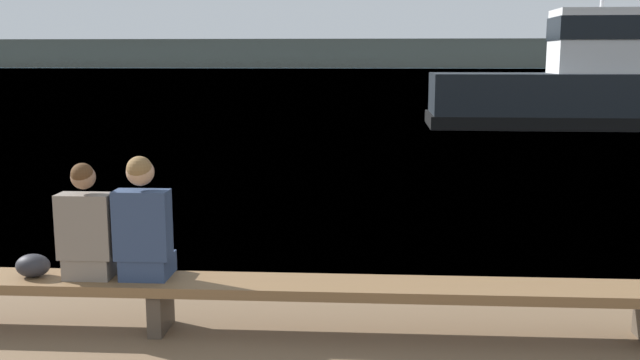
{
  "coord_description": "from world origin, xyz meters",
  "views": [
    {
      "loc": [
        1.75,
        -2.14,
        2.3
      ],
      "look_at": [
        1.2,
        6.55,
        0.8
      ],
      "focal_mm": 40.0,
      "sensor_mm": 36.0,
      "label": 1
    }
  ],
  "objects_px": {
    "bench_main": "(160,287)",
    "person_right": "(143,225)",
    "tugboat_red": "(595,90)",
    "shopping_bag": "(33,266)",
    "person_left": "(88,230)"
  },
  "relations": [
    {
      "from": "person_left",
      "to": "shopping_bag",
      "type": "height_order",
      "value": "person_left"
    },
    {
      "from": "person_right",
      "to": "person_left",
      "type": "bearing_deg",
      "value": 179.63
    },
    {
      "from": "person_left",
      "to": "shopping_bag",
      "type": "distance_m",
      "value": 0.58
    },
    {
      "from": "bench_main",
      "to": "person_right",
      "type": "xyz_separation_m",
      "value": [
        -0.12,
        0.01,
        0.54
      ]
    },
    {
      "from": "person_left",
      "to": "bench_main",
      "type": "bearing_deg",
      "value": -0.82
    },
    {
      "from": "bench_main",
      "to": "shopping_bag",
      "type": "relative_size",
      "value": 29.92
    },
    {
      "from": "person_right",
      "to": "tugboat_red",
      "type": "distance_m",
      "value": 21.13
    },
    {
      "from": "bench_main",
      "to": "shopping_bag",
      "type": "xyz_separation_m",
      "value": [
        -1.09,
        -0.01,
        0.17
      ]
    },
    {
      "from": "bench_main",
      "to": "shopping_bag",
      "type": "height_order",
      "value": "shopping_bag"
    },
    {
      "from": "shopping_bag",
      "to": "bench_main",
      "type": "bearing_deg",
      "value": 0.34
    },
    {
      "from": "person_left",
      "to": "person_right",
      "type": "height_order",
      "value": "person_right"
    },
    {
      "from": "person_left",
      "to": "tugboat_red",
      "type": "relative_size",
      "value": 0.09
    },
    {
      "from": "person_right",
      "to": "tugboat_red",
      "type": "relative_size",
      "value": 0.1
    },
    {
      "from": "person_left",
      "to": "person_right",
      "type": "relative_size",
      "value": 0.94
    },
    {
      "from": "bench_main",
      "to": "person_right",
      "type": "distance_m",
      "value": 0.55
    }
  ]
}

